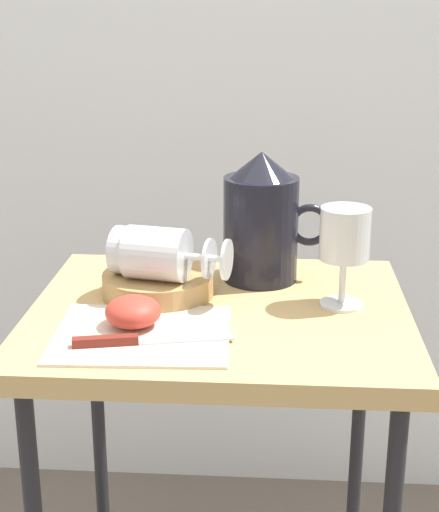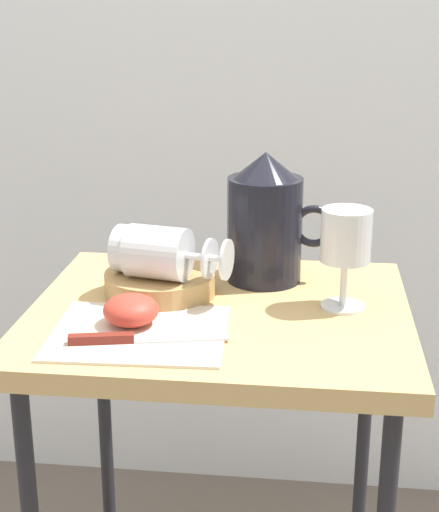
# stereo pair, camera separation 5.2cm
# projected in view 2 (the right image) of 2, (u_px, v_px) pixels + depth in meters

# --- Properties ---
(curtain_drape) EXTENTS (2.40, 0.03, 2.20)m
(curtain_drape) POSITION_uv_depth(u_px,v_px,m) (256.00, 20.00, 1.64)
(curtain_drape) COLOR white
(curtain_drape) RESTS_ON ground_plane
(table) EXTENTS (0.55, 0.47, 0.71)m
(table) POSITION_uv_depth(u_px,v_px,m) (220.00, 355.00, 1.18)
(table) COLOR tan
(table) RESTS_ON ground_plane
(linen_napkin) EXTENTS (0.24, 0.21, 0.00)m
(linen_napkin) POSITION_uv_depth(u_px,v_px,m) (139.00, 333.00, 1.06)
(linen_napkin) COLOR beige
(linen_napkin) RESTS_ON table
(basket_tray) EXTENTS (0.17, 0.17, 0.03)m
(basket_tray) POSITION_uv_depth(u_px,v_px,m) (160.00, 283.00, 1.20)
(basket_tray) COLOR tan
(basket_tray) RESTS_ON table
(pitcher) EXTENTS (0.17, 0.12, 0.21)m
(pitcher) POSITION_uv_depth(u_px,v_px,m) (265.00, 229.00, 1.24)
(pitcher) COLOR black
(pitcher) RESTS_ON table
(wine_glass_upright) EXTENTS (0.07, 0.07, 0.15)m
(wine_glass_upright) POSITION_uv_depth(u_px,v_px,m) (346.00, 241.00, 1.12)
(wine_glass_upright) COLOR silver
(wine_glass_upright) RESTS_ON table
(wine_glass_tipped_near) EXTENTS (0.16, 0.10, 0.07)m
(wine_glass_tipped_near) POSITION_uv_depth(u_px,v_px,m) (147.00, 251.00, 1.18)
(wine_glass_tipped_near) COLOR silver
(wine_glass_tipped_near) RESTS_ON basket_tray
(wine_glass_tipped_far) EXTENTS (0.16, 0.10, 0.08)m
(wine_glass_tipped_far) POSITION_uv_depth(u_px,v_px,m) (161.00, 253.00, 1.16)
(wine_glass_tipped_far) COLOR silver
(wine_glass_tipped_far) RESTS_ON basket_tray
(apple_half_left) EXTENTS (0.08, 0.08, 0.04)m
(apple_half_left) POSITION_uv_depth(u_px,v_px,m) (131.00, 310.00, 1.08)
(apple_half_left) COLOR #CC3D2D
(apple_half_left) RESTS_ON linen_napkin
(knife) EXTENTS (0.21, 0.06, 0.01)m
(knife) POSITION_uv_depth(u_px,v_px,m) (125.00, 339.00, 1.03)
(knife) COLOR silver
(knife) RESTS_ON linen_napkin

